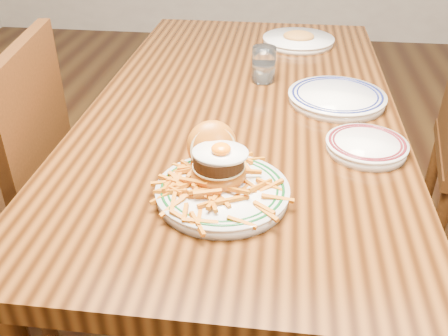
# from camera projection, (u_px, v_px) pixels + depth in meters

# --- Properties ---
(floor) EXTENTS (6.00, 6.00, 0.00)m
(floor) POSITION_uv_depth(u_px,v_px,m) (239.00, 290.00, 1.82)
(floor) COLOR black
(floor) RESTS_ON ground
(table) EXTENTS (0.85, 1.60, 0.75)m
(table) POSITION_uv_depth(u_px,v_px,m) (243.00, 129.00, 1.47)
(table) COLOR black
(table) RESTS_ON floor
(chair_left) EXTENTS (0.52, 0.52, 0.97)m
(chair_left) POSITION_uv_depth(u_px,v_px,m) (6.00, 202.00, 1.40)
(chair_left) COLOR #40210D
(chair_left) RESTS_ON floor
(main_plate) EXTENTS (0.27, 0.29, 0.13)m
(main_plate) POSITION_uv_depth(u_px,v_px,m) (221.00, 179.00, 1.02)
(main_plate) COLOR white
(main_plate) RESTS_ON table
(side_plate) EXTENTS (0.19, 0.20, 0.03)m
(side_plate) POSITION_uv_depth(u_px,v_px,m) (367.00, 145.00, 1.17)
(side_plate) COLOR white
(side_plate) RESTS_ON table
(rear_plate) EXTENTS (0.27, 0.27, 0.03)m
(rear_plate) POSITION_uv_depth(u_px,v_px,m) (337.00, 97.00, 1.41)
(rear_plate) COLOR white
(rear_plate) RESTS_ON table
(water_glass) EXTENTS (0.07, 0.07, 0.11)m
(water_glass) POSITION_uv_depth(u_px,v_px,m) (264.00, 66.00, 1.52)
(water_glass) COLOR white
(water_glass) RESTS_ON table
(far_plate) EXTENTS (0.26, 0.26, 0.05)m
(far_plate) POSITION_uv_depth(u_px,v_px,m) (298.00, 40.00, 1.85)
(far_plate) COLOR white
(far_plate) RESTS_ON table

